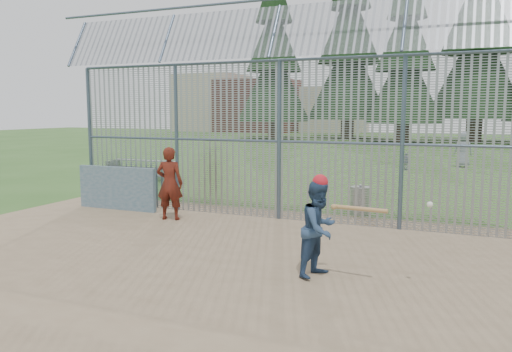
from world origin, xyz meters
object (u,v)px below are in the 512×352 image
at_px(onlooker, 170,183).
at_px(trash_can, 360,200).
at_px(batter, 319,229).
at_px(bleacher, 141,169).
at_px(dugout_wall, 117,188).

relative_size(onlooker, trash_can, 2.26).
distance_m(batter, trash_can, 5.42).
bearing_deg(onlooker, bleacher, -63.24).
relative_size(batter, trash_can, 1.95).
bearing_deg(trash_can, onlooker, -148.75).
bearing_deg(bleacher, batter, -42.02).
height_order(batter, bleacher, batter).
distance_m(batter, bleacher, 13.68).
distance_m(batter, onlooker, 5.44).
bearing_deg(dugout_wall, trash_can, 17.74).
bearing_deg(batter, dugout_wall, 82.77).
bearing_deg(bleacher, trash_can, -21.02).
xyz_separation_m(onlooker, bleacher, (-5.49, 6.37, -0.54)).
xyz_separation_m(batter, bleacher, (-10.16, 9.15, -0.41)).
bearing_deg(onlooker, trash_can, -162.72).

